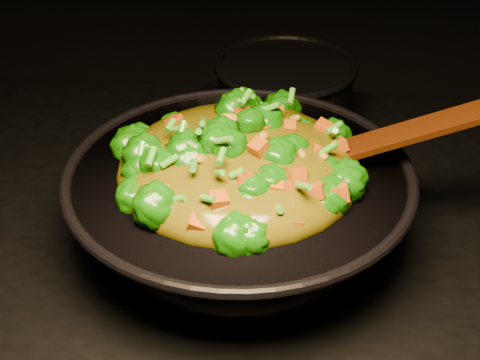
# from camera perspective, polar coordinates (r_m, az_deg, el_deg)

# --- Properties ---
(wok) EXTENTS (0.41, 0.41, 0.11)m
(wok) POSITION_cam_1_polar(r_m,az_deg,el_deg) (0.83, -0.06, -2.52)
(wok) COLOR black
(wok) RESTS_ON stovetop
(stir_fry) EXTENTS (0.27, 0.27, 0.09)m
(stir_fry) POSITION_cam_1_polar(r_m,az_deg,el_deg) (0.78, -0.14, 3.30)
(stir_fry) COLOR #155D06
(stir_fry) RESTS_ON wok
(spatula) EXTENTS (0.24, 0.04, 0.10)m
(spatula) POSITION_cam_1_polar(r_m,az_deg,el_deg) (0.81, 12.57, 3.51)
(spatula) COLOR #3C0E05
(spatula) RESTS_ON wok
(back_pot) EXTENTS (0.23, 0.23, 0.11)m
(back_pot) POSITION_cam_1_polar(r_m,az_deg,el_deg) (1.06, 3.47, 6.45)
(back_pot) COLOR black
(back_pot) RESTS_ON stovetop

